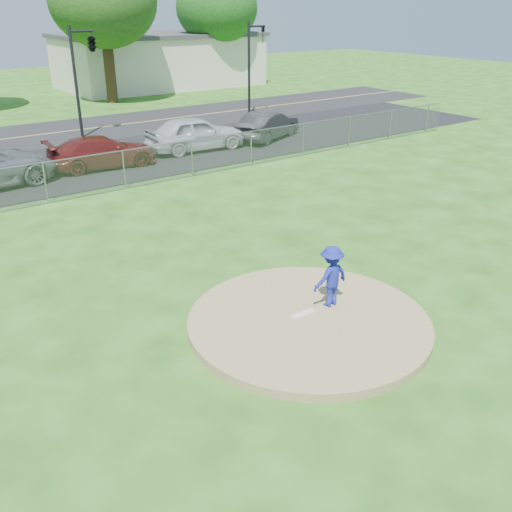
% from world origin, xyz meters
% --- Properties ---
extents(ground, '(120.00, 120.00, 0.00)m').
position_xyz_m(ground, '(0.00, 10.00, 0.00)').
color(ground, '#225913').
rests_on(ground, ground).
extents(pitchers_mound, '(5.40, 5.40, 0.20)m').
position_xyz_m(pitchers_mound, '(0.00, 0.00, 0.10)').
color(pitchers_mound, '#9A8254').
rests_on(pitchers_mound, ground).
extents(pitching_rubber, '(0.60, 0.15, 0.04)m').
position_xyz_m(pitching_rubber, '(0.00, 0.20, 0.22)').
color(pitching_rubber, white).
rests_on(pitching_rubber, pitchers_mound).
extents(chain_link_fence, '(40.00, 0.06, 1.50)m').
position_xyz_m(chain_link_fence, '(0.00, 12.00, 0.75)').
color(chain_link_fence, gray).
rests_on(chain_link_fence, ground).
extents(parking_lot, '(50.00, 8.00, 0.01)m').
position_xyz_m(parking_lot, '(0.00, 16.50, 0.01)').
color(parking_lot, black).
rests_on(parking_lot, ground).
extents(street, '(60.00, 7.00, 0.01)m').
position_xyz_m(street, '(0.00, 24.00, 0.00)').
color(street, black).
rests_on(street, ground).
extents(commercial_building, '(16.40, 9.40, 4.30)m').
position_xyz_m(commercial_building, '(16.00, 38.00, 2.16)').
color(commercial_building, beige).
rests_on(commercial_building, ground).
extents(traffic_signal_center, '(1.42, 2.48, 5.60)m').
position_xyz_m(traffic_signal_center, '(3.97, 22.00, 4.61)').
color(traffic_signal_center, black).
rests_on(traffic_signal_center, ground).
extents(traffic_signal_right, '(1.28, 0.20, 5.60)m').
position_xyz_m(traffic_signal_right, '(14.24, 22.00, 3.36)').
color(traffic_signal_right, black).
rests_on(traffic_signal_right, ground).
extents(pitcher, '(0.95, 0.56, 1.46)m').
position_xyz_m(pitcher, '(0.81, 0.21, 0.93)').
color(pitcher, '#1B2497').
rests_on(pitcher, pitchers_mound).
extents(parked_car_darkred, '(4.81, 2.26, 1.36)m').
position_xyz_m(parked_car_darkred, '(1.52, 15.51, 0.69)').
color(parked_car_darkred, maroon).
rests_on(parked_car_darkred, parking_lot).
extents(parked_car_pearl, '(4.94, 2.25, 1.64)m').
position_xyz_m(parked_car_pearl, '(6.43, 15.86, 0.83)').
color(parked_car_pearl, silver).
rests_on(parked_car_pearl, parking_lot).
extents(parked_car_charcoal, '(4.62, 3.18, 1.44)m').
position_xyz_m(parked_car_charcoal, '(10.77, 15.76, 0.73)').
color(parked_car_charcoal, '#28282B').
rests_on(parked_car_charcoal, parking_lot).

